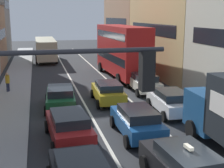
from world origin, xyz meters
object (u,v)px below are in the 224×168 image
Objects in this scene: sedan_left_lane_third at (60,97)px; sedan_right_lane_behind_truck at (171,101)px; wagon_right_lane_far at (144,82)px; pedestrian_near_kerb at (8,81)px; wagon_left_lane_second at (69,126)px; bus_far_queue_secondary at (45,48)px; sedan_centre_lane_second at (137,121)px; traffic_light_pole at (57,130)px; taxi_centre_lane_front at (185,166)px; bus_mid_queue_primary at (122,49)px; hatchback_centre_lane_third at (108,92)px.

sedan_left_lane_third is 7.17m from sedan_right_lane_behind_truck.
sedan_left_lane_third and sedan_right_lane_behind_truck have the same top height.
wagon_right_lane_far is 10.87m from pedestrian_near_kerb.
bus_far_queue_secondary is (-0.16, 28.81, 0.96)m from wagon_left_lane_second.
sedan_centre_lane_second is 0.98× the size of sedan_left_lane_third.
pedestrian_near_kerb is at bearing 33.59° from sedan_centre_lane_second.
wagon_right_lane_far is at bearing 65.11° from traffic_light_pole.
traffic_light_pole is 1.26× the size of wagon_right_lane_far.
traffic_light_pole reaches higher than wagon_right_lane_far.
sedan_left_lane_third is at bearing 31.45° from sedan_centre_lane_second.
wagon_left_lane_second is at bearing 143.80° from wagon_right_lane_far.
traffic_light_pole is at bearing 157.45° from wagon_right_lane_far.
wagon_left_lane_second is at bearing 180.00° from bus_far_queue_secondary.
bus_mid_queue_primary reaches higher than taxi_centre_lane_front.
bus_mid_queue_primary is at bearing -32.20° from sedan_left_lane_third.
sedan_centre_lane_second is 13.11m from pedestrian_near_kerb.
traffic_light_pole reaches higher than hatchback_centre_lane_third.
wagon_right_lane_far is at bearing 179.20° from bus_mid_queue_primary.
taxi_centre_lane_front is 6.32m from wagon_left_lane_second.
traffic_light_pole is 1.25× the size of taxi_centre_lane_front.
sedan_centre_lane_second is at bearing -177.18° from hatchback_centre_lane_third.
bus_far_queue_secondary reaches higher than sedan_right_lane_behind_truck.
bus_far_queue_secondary is at bearing 88.66° from traffic_light_pole.
traffic_light_pole is 37.33m from bus_far_queue_secondary.
sedan_right_lane_behind_truck is at bearing -69.63° from wagon_left_lane_second.
sedan_right_lane_behind_truck is 2.64× the size of pedestrian_near_kerb.
bus_far_queue_secondary is (-7.09, 20.11, 0.96)m from wagon_right_lane_far.
wagon_right_lane_far is 6.69m from bus_mid_queue_primary.
sedan_centre_lane_second is at bearing -173.16° from bus_far_queue_secondary.
bus_mid_queue_primary is 11.46m from pedestrian_near_kerb.
bus_far_queue_secondary reaches higher than hatchback_centre_lane_third.
taxi_centre_lane_front reaches higher than sedan_centre_lane_second.
wagon_left_lane_second is 0.42× the size of bus_mid_queue_primary.
hatchback_centre_lane_third is 1.00× the size of wagon_right_lane_far.
hatchback_centre_lane_third and wagon_right_lane_far have the same top height.
hatchback_centre_lane_third is at bearing 156.91° from bus_mid_queue_primary.
taxi_centre_lane_front is 1.00× the size of wagon_left_lane_second.
hatchback_centre_lane_third is (-0.05, 6.39, 0.00)m from sedan_centre_lane_second.
sedan_centre_lane_second and hatchback_centre_lane_third have the same top height.
sedan_left_lane_third is at bearing 103.58° from hatchback_centre_lane_third.
taxi_centre_lane_front is at bearing -176.67° from hatchback_centre_lane_third.
traffic_light_pole is 1.25× the size of wagon_left_lane_second.
taxi_centre_lane_front is (4.64, 3.26, -3.02)m from traffic_light_pole.
wagon_left_lane_second is 1.01× the size of hatchback_centre_lane_third.
taxi_centre_lane_front reaches higher than wagon_right_lane_far.
traffic_light_pole is 0.52× the size of bus_far_queue_secondary.
pedestrian_near_kerb is at bearing 15.17° from wagon_left_lane_second.
hatchback_centre_lane_third is (-0.19, 11.51, -0.00)m from taxi_centre_lane_front.
bus_far_queue_secondary is (-3.58, 22.48, 0.96)m from hatchback_centre_lane_third.
sedan_centre_lane_second is at bearing -32.07° from pedestrian_near_kerb.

